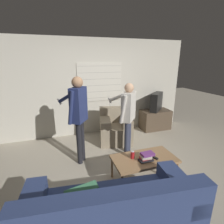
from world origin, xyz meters
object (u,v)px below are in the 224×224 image
Objects in this scene: armchair_beige at (115,128)px; coffee_table at (144,160)px; tv at (156,102)px; person_right_standing at (128,111)px; person_left_standing at (78,111)px; book_stack at (146,157)px; spare_remote at (154,157)px; soda_can at (133,155)px; couch_blue at (112,214)px.

armchair_beige reaches higher than coffee_table.
tv is at bearing -151.82° from armchair_beige.
coffee_table is at bearing 101.14° from armchair_beige.
coffee_table is 1.09m from person_right_standing.
person_left_standing is (-2.39, -1.08, 0.25)m from tv.
armchair_beige is at bearing 87.88° from book_stack.
tv is 0.38× the size of person_right_standing.
spare_remote is at bearing -135.88° from person_right_standing.
armchair_beige is at bearing 81.10° from soda_can.
soda_can reaches higher than spare_remote.
book_stack is at bearing 164.03° from spare_remote.
person_right_standing is 12.43× the size of soda_can.
coffee_table is 1.81× the size of tv.
couch_blue reaches higher than soda_can.
book_stack is (-1.46, -2.08, -0.34)m from tv.
spare_remote is (1.10, -0.98, -0.64)m from person_left_standing.
spare_remote is (0.17, 0.02, -0.06)m from book_stack.
person_left_standing reaches higher than armchair_beige.
book_stack is 1.86× the size of spare_remote.
coffee_table is at bearing 11.17° from tv.
tv is 4.34× the size of spare_remote.
couch_blue reaches higher than coffee_table.
person_right_standing is 1.12m from spare_remote.
tv is at bearing -31.20° from person_left_standing.
armchair_beige is 1.42m from person_left_standing.
armchair_beige is at bearing 71.76° from spare_remote.
coffee_table is 4.22× the size of book_stack.
person_right_standing is at bearing 72.39° from soda_can.
couch_blue is at bearing -136.71° from coffee_table.
spare_remote is at bearing -97.36° from person_left_standing.
person_right_standing reaches higher than soda_can.
tv is 0.34× the size of person_left_standing.
couch_blue is 1.31× the size of person_right_standing.
person_left_standing is 1.29m from soda_can.
person_left_standing is (-0.99, -0.70, 0.74)m from armchair_beige.
tv reaches higher than soda_can.
soda_can is (0.64, 0.84, 0.18)m from couch_blue.
person_right_standing is (0.91, 1.70, 0.67)m from couch_blue.
book_stack reaches higher than soda_can.
book_stack reaches higher than spare_remote.
couch_blue is at bearing 7.76° from tv.
soda_can reaches higher than coffee_table.
person_left_standing reaches higher than spare_remote.
armchair_beige reaches higher than spare_remote.
person_left_standing reaches higher than coffee_table.
spare_remote is at bearing 106.55° from armchair_beige.
couch_blue is 3.48× the size of tv.
tv is at bearing 57.24° from couch_blue.
armchair_beige reaches higher than book_stack.
book_stack is at bearing -145.68° from person_right_standing.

